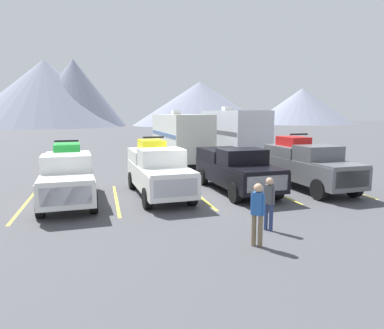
{
  "coord_description": "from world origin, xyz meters",
  "views": [
    {
      "loc": [
        -4.04,
        -14.32,
        3.58
      ],
      "look_at": [
        0.0,
        1.43,
        1.2
      ],
      "focal_mm": 33.25,
      "sensor_mm": 36.0,
      "label": 1
    }
  ],
  "objects_px": {
    "camper_trailer_b": "(233,134)",
    "pickup_truck_a": "(68,174)",
    "person_a": "(269,200)",
    "pickup_truck_d": "(308,164)",
    "person_c": "(258,210)",
    "pickup_truck_b": "(158,169)",
    "pickup_truck_c": "(235,168)",
    "camper_trailer_a": "(180,136)"
  },
  "relations": [
    {
      "from": "camper_trailer_b",
      "to": "pickup_truck_b",
      "type": "bearing_deg",
      "value": -128.58
    },
    {
      "from": "pickup_truck_b",
      "to": "pickup_truck_d",
      "type": "xyz_separation_m",
      "value": [
        7.05,
        -0.46,
        0.04
      ]
    },
    {
      "from": "pickup_truck_a",
      "to": "pickup_truck_d",
      "type": "xyz_separation_m",
      "value": [
        10.74,
        -0.26,
        0.07
      ]
    },
    {
      "from": "pickup_truck_a",
      "to": "person_a",
      "type": "height_order",
      "value": "pickup_truck_a"
    },
    {
      "from": "camper_trailer_b",
      "to": "person_c",
      "type": "xyz_separation_m",
      "value": [
        -4.95,
        -14.91,
        -1.11
      ]
    },
    {
      "from": "camper_trailer_b",
      "to": "pickup_truck_a",
      "type": "bearing_deg",
      "value": -140.56
    },
    {
      "from": "camper_trailer_a",
      "to": "person_a",
      "type": "relative_size",
      "value": 5.48
    },
    {
      "from": "pickup_truck_d",
      "to": "camper_trailer_b",
      "type": "distance_m",
      "value": 8.78
    },
    {
      "from": "pickup_truck_a",
      "to": "person_a",
      "type": "bearing_deg",
      "value": -40.57
    },
    {
      "from": "pickup_truck_c",
      "to": "camper_trailer_b",
      "type": "bearing_deg",
      "value": 70.07
    },
    {
      "from": "pickup_truck_c",
      "to": "camper_trailer_a",
      "type": "relative_size",
      "value": 0.63
    },
    {
      "from": "pickup_truck_a",
      "to": "pickup_truck_b",
      "type": "relative_size",
      "value": 1.02
    },
    {
      "from": "person_c",
      "to": "pickup_truck_d",
      "type": "bearing_deg",
      "value": 48.86
    },
    {
      "from": "pickup_truck_b",
      "to": "person_a",
      "type": "bearing_deg",
      "value": -65.43
    },
    {
      "from": "pickup_truck_a",
      "to": "pickup_truck_c",
      "type": "bearing_deg",
      "value": 1.24
    },
    {
      "from": "pickup_truck_a",
      "to": "pickup_truck_c",
      "type": "distance_m",
      "value": 7.28
    },
    {
      "from": "camper_trailer_a",
      "to": "person_a",
      "type": "bearing_deg",
      "value": -91.83
    },
    {
      "from": "camper_trailer_b",
      "to": "person_c",
      "type": "height_order",
      "value": "camper_trailer_b"
    },
    {
      "from": "person_a",
      "to": "camper_trailer_a",
      "type": "bearing_deg",
      "value": 88.17
    },
    {
      "from": "pickup_truck_b",
      "to": "camper_trailer_a",
      "type": "bearing_deg",
      "value": 71.46
    },
    {
      "from": "pickup_truck_a",
      "to": "person_c",
      "type": "distance_m",
      "value": 8.37
    },
    {
      "from": "person_c",
      "to": "pickup_truck_a",
      "type": "bearing_deg",
      "value": 129.6
    },
    {
      "from": "camper_trailer_a",
      "to": "person_c",
      "type": "relative_size",
      "value": 5.22
    },
    {
      "from": "pickup_truck_a",
      "to": "person_c",
      "type": "xyz_separation_m",
      "value": [
        5.34,
        -6.45,
        -0.11
      ]
    },
    {
      "from": "person_a",
      "to": "person_c",
      "type": "distance_m",
      "value": 1.43
    },
    {
      "from": "pickup_truck_b",
      "to": "person_a",
      "type": "xyz_separation_m",
      "value": [
        2.53,
        -5.54,
        -0.2
      ]
    },
    {
      "from": "pickup_truck_b",
      "to": "pickup_truck_d",
      "type": "relative_size",
      "value": 1.02
    },
    {
      "from": "pickup_truck_a",
      "to": "pickup_truck_d",
      "type": "bearing_deg",
      "value": -1.38
    },
    {
      "from": "camper_trailer_b",
      "to": "person_a",
      "type": "bearing_deg",
      "value": -106.39
    },
    {
      "from": "pickup_truck_b",
      "to": "person_c",
      "type": "height_order",
      "value": "pickup_truck_b"
    },
    {
      "from": "pickup_truck_b",
      "to": "camper_trailer_b",
      "type": "bearing_deg",
      "value": 51.42
    },
    {
      "from": "person_a",
      "to": "pickup_truck_d",
      "type": "bearing_deg",
      "value": 48.33
    },
    {
      "from": "pickup_truck_c",
      "to": "camper_trailer_b",
      "type": "relative_size",
      "value": 0.67
    },
    {
      "from": "camper_trailer_a",
      "to": "pickup_truck_b",
      "type": "bearing_deg",
      "value": -108.54
    },
    {
      "from": "pickup_truck_a",
      "to": "pickup_truck_c",
      "type": "relative_size",
      "value": 1.01
    },
    {
      "from": "pickup_truck_c",
      "to": "pickup_truck_d",
      "type": "bearing_deg",
      "value": -6.86
    },
    {
      "from": "camper_trailer_a",
      "to": "person_a",
      "type": "height_order",
      "value": "camper_trailer_a"
    },
    {
      "from": "pickup_truck_d",
      "to": "person_c",
      "type": "relative_size",
      "value": 3.19
    },
    {
      "from": "pickup_truck_a",
      "to": "camper_trailer_a",
      "type": "distance_m",
      "value": 11.35
    },
    {
      "from": "pickup_truck_d",
      "to": "person_c",
      "type": "xyz_separation_m",
      "value": [
        -5.41,
        -6.19,
        -0.19
      ]
    },
    {
      "from": "pickup_truck_b",
      "to": "pickup_truck_d",
      "type": "height_order",
      "value": "pickup_truck_d"
    },
    {
      "from": "person_a",
      "to": "camper_trailer_b",
      "type": "bearing_deg",
      "value": 73.61
    }
  ]
}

